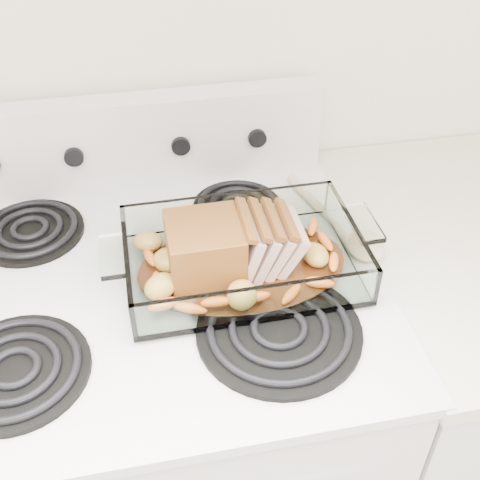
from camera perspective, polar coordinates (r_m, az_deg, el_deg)
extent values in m
cube|color=silver|center=(1.37, -7.03, -18.29)|extent=(0.76, 0.65, 0.92)
cube|color=silver|center=(1.01, -9.08, -4.06)|extent=(0.78, 0.67, 0.02)
cube|color=silver|center=(1.19, -10.66, 9.10)|extent=(0.76, 0.06, 0.18)
cylinder|color=black|center=(0.92, -20.50, -11.62)|extent=(0.21, 0.21, 0.01)
cylinder|color=black|center=(0.91, 3.71, -8.63)|extent=(0.25, 0.25, 0.01)
cylinder|color=black|center=(1.15, -19.23, 0.73)|extent=(0.19, 0.19, 0.01)
cylinder|color=black|center=(1.14, -0.27, 3.13)|extent=(0.17, 0.17, 0.01)
cylinder|color=black|center=(1.17, -15.47, 7.69)|extent=(0.04, 0.02, 0.04)
cylinder|color=black|center=(1.17, -5.66, 8.95)|extent=(0.04, 0.02, 0.04)
cylinder|color=black|center=(1.19, 1.60, 9.71)|extent=(0.04, 0.02, 0.04)
cube|color=silver|center=(1.53, 19.32, -13.43)|extent=(0.55, 0.65, 0.90)
cube|color=silver|center=(1.00, 0.23, -2.67)|extent=(0.37, 0.25, 0.01)
cube|color=silver|center=(0.89, 1.80, -6.01)|extent=(0.37, 0.01, 0.06)
cube|color=silver|center=(1.06, -1.06, 2.99)|extent=(0.37, 0.01, 0.06)
cube|color=silver|center=(0.96, -10.55, -2.49)|extent=(0.01, 0.25, 0.06)
cube|color=silver|center=(1.02, 10.41, 0.25)|extent=(0.01, 0.25, 0.06)
cylinder|color=#371B09|center=(0.99, 0.23, -2.42)|extent=(0.22, 0.22, 0.00)
cube|color=brown|center=(0.95, -3.37, -0.87)|extent=(0.12, 0.12, 0.09)
cube|color=tan|center=(0.96, 0.56, -0.49)|extent=(0.04, 0.11, 0.09)
cube|color=tan|center=(0.97, 1.85, -0.40)|extent=(0.05, 0.11, 0.09)
cube|color=tan|center=(0.97, 3.12, -0.31)|extent=(0.05, 0.11, 0.08)
cube|color=tan|center=(0.98, 4.38, -0.22)|extent=(0.05, 0.10, 0.08)
ellipsoid|color=orange|center=(0.93, -6.54, -5.84)|extent=(0.05, 0.02, 0.02)
ellipsoid|color=orange|center=(0.96, 6.80, -3.97)|extent=(0.05, 0.02, 0.02)
ellipsoid|color=orange|center=(1.03, 7.34, -0.51)|extent=(0.05, 0.02, 0.02)
ellipsoid|color=orange|center=(1.00, -7.69, -1.82)|extent=(0.05, 0.02, 0.02)
ellipsoid|color=#AF923F|center=(1.02, -7.92, -0.19)|extent=(0.05, 0.05, 0.04)
ellipsoid|color=#AF923F|center=(1.04, 0.35, 1.17)|extent=(0.05, 0.05, 0.04)
ellipsoid|color=#AF923F|center=(0.99, 6.53, -1.50)|extent=(0.05, 0.05, 0.04)
cylinder|color=beige|center=(1.14, 7.56, 3.03)|extent=(0.07, 0.22, 0.02)
ellipsoid|color=beige|center=(1.07, 11.90, -0.59)|extent=(0.06, 0.08, 0.02)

